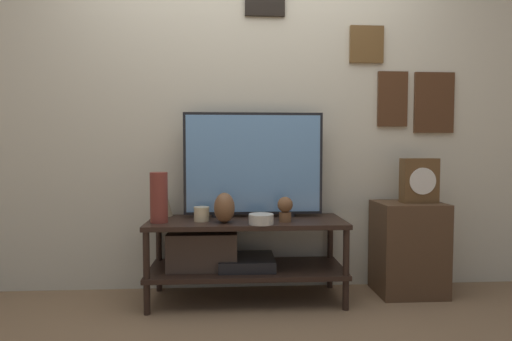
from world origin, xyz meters
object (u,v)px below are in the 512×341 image
Objects in this scene: mantel_clock at (419,181)px; vase_tall_ceramic at (159,197)px; vase_wide_bowl at (261,219)px; television at (253,164)px; candle_jar at (202,214)px; vase_urn_stoneware at (224,208)px; decorative_bust at (285,208)px; vase_slim_bronze at (165,202)px.

vase_tall_ceramic is at bearing -176.47° from mantel_clock.
vase_wide_bowl is 1.13m from mantel_clock.
vase_tall_ceramic is (-0.64, 0.09, 0.13)m from vase_wide_bowl.
candle_jar is (-0.34, -0.14, -0.32)m from television.
vase_urn_stoneware is (-0.19, -0.20, -0.27)m from television.
mantel_clock is at bearing 2.96° from candle_jar.
vase_wide_bowl is at bearing -155.05° from decorative_bust.
decorative_bust is at bearing -1.44° from vase_tall_ceramic.
television is 6.06× the size of vase_wide_bowl.
television is 1.13m from mantel_clock.
decorative_bust is (0.80, -0.26, -0.01)m from vase_slim_bronze.
vase_urn_stoneware is at bearing -133.34° from television.
vase_tall_ceramic is 0.29m from candle_jar.
mantel_clock reaches higher than vase_wide_bowl.
vase_tall_ceramic is 1.99× the size of decorative_bust.
vase_tall_ceramic reaches higher than decorative_bust.
vase_slim_bronze reaches higher than decorative_bust.
candle_jar is at bearing 155.70° from vase_urn_stoneware.
candle_jar is (0.27, -0.21, -0.05)m from vase_slim_bronze.
television is 2.97× the size of vase_tall_ceramic.
mantel_clock reaches higher than decorative_bust.
vase_urn_stoneware is at bearing -5.00° from vase_tall_ceramic.
vase_slim_bronze is at bearing 90.49° from vase_tall_ceramic.
vase_slim_bronze reaches higher than candle_jar.
mantel_clock is (1.73, 0.11, 0.09)m from vase_tall_ceramic.
vase_urn_stoneware is 0.17m from candle_jar.
mantel_clock reaches higher than vase_urn_stoneware.
vase_wide_bowl is 0.49× the size of vase_tall_ceramic.
vase_tall_ceramic is at bearing 175.00° from vase_urn_stoneware.
vase_slim_bronze is at bearing 152.15° from vase_wide_bowl.
vase_tall_ceramic reaches higher than vase_urn_stoneware.
mantel_clock is (1.12, -0.06, -0.11)m from television.
decorative_bust reaches higher than vase_wide_bowl.
vase_slim_bronze is 0.62× the size of vase_tall_ceramic.
mantel_clock is at bearing 3.53° from vase_tall_ceramic.
television is 0.42m from vase_wide_bowl.
television is at bearing 15.58° from vase_tall_ceramic.
television is at bearing -7.16° from vase_slim_bronze.
television reaches higher than candle_jar.
decorative_bust is (0.19, -0.19, -0.27)m from television.
mantel_clock is (0.93, 0.13, 0.16)m from decorative_bust.
television is at bearing 46.66° from vase_urn_stoneware.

